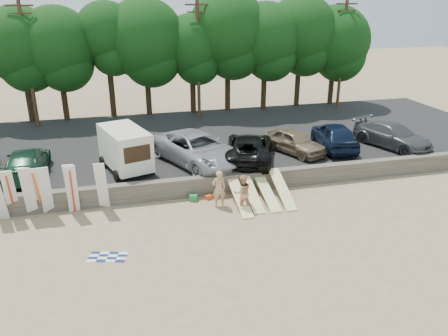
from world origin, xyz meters
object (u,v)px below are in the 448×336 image
at_px(car_5, 334,135).
at_px(cooler, 194,198).
at_px(car_6, 392,135).
at_px(beachgoer_b, 242,192).
at_px(car_3, 249,148).
at_px(beachgoer_a, 219,189).
at_px(car_1, 27,162).
at_px(car_2, 198,149).
at_px(box_trailer, 125,148).
at_px(car_4, 294,141).

distance_m(car_5, cooler, 10.46).
distance_m(car_6, beachgoer_b, 12.16).
xyz_separation_m(car_3, beachgoer_b, (-1.70, -4.55, -0.57)).
xyz_separation_m(car_5, beachgoer_b, (-7.51, -5.38, -0.63)).
relative_size(car_3, cooler, 14.61).
bearing_deg(beachgoer_a, car_6, -160.32).
bearing_deg(car_1, beachgoer_a, 151.68).
bearing_deg(cooler, car_1, 179.91).
height_order(car_2, car_5, car_2).
bearing_deg(box_trailer, cooler, -63.57).
distance_m(car_3, car_4, 3.16).
bearing_deg(box_trailer, car_6, -17.51).
distance_m(box_trailer, car_3, 6.93).
xyz_separation_m(car_3, car_5, (5.82, 0.83, 0.06)).
bearing_deg(beachgoer_b, car_1, -28.72).
height_order(box_trailer, beachgoer_b, box_trailer).
xyz_separation_m(box_trailer, car_1, (-5.11, 0.59, -0.59)).
relative_size(car_2, beachgoer_b, 3.45).
height_order(car_3, cooler, car_3).
bearing_deg(car_1, car_2, 175.22).
height_order(car_4, beachgoer_b, car_4).
distance_m(car_1, car_4, 15.10).
distance_m(car_1, beachgoer_b, 11.62).
bearing_deg(cooler, car_5, 46.72).
bearing_deg(car_2, car_5, -20.81).
xyz_separation_m(car_2, beachgoer_b, (1.22, -4.82, -0.66)).
bearing_deg(car_4, car_1, 155.59).
relative_size(car_4, cooler, 11.06).
relative_size(car_4, car_6, 0.81).
bearing_deg(box_trailer, beachgoer_a, -61.74).
relative_size(car_2, cooler, 16.40).
distance_m(car_4, cooler, 7.92).
distance_m(box_trailer, car_2, 4.01).
bearing_deg(car_6, car_3, 160.42).
height_order(box_trailer, car_3, box_trailer).
height_order(car_2, car_6, car_2).
xyz_separation_m(car_4, car_6, (6.40, -0.48, 0.04)).
height_order(car_1, car_6, car_6).
bearing_deg(car_4, beachgoer_b, -156.52).
distance_m(car_3, car_5, 5.88).
height_order(car_3, beachgoer_b, car_3).
height_order(car_3, beachgoer_a, car_3).
distance_m(car_4, beachgoer_a, 7.39).
height_order(car_6, beachgoer_a, car_6).
bearing_deg(box_trailer, beachgoer_b, -59.77).
distance_m(car_3, beachgoer_a, 4.78).
bearing_deg(car_3, car_4, -148.51).
bearing_deg(box_trailer, car_4, -14.75).
bearing_deg(car_3, cooler, 57.92).
relative_size(car_1, car_4, 1.19).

